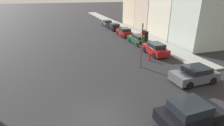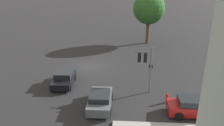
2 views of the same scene
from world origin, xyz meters
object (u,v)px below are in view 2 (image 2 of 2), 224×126
(crossing_car_0, at_px, (64,78))
(crossing_car_1, at_px, (100,100))
(parked_car_0, at_px, (193,107))
(fire_hydrant, at_px, (167,98))
(street_tree, at_px, (149,9))
(traffic_signal, at_px, (145,61))

(crossing_car_0, relative_size, crossing_car_1, 1.00)
(parked_car_0, height_order, fire_hydrant, parked_car_0)
(crossing_car_0, distance_m, crossing_car_1, 5.88)
(crossing_car_1, xyz_separation_m, parked_car_0, (0.67, 7.58, 0.04))
(street_tree, height_order, fire_hydrant, street_tree)
(crossing_car_1, bearing_deg, traffic_signal, -53.04)
(parked_car_0, bearing_deg, street_tree, 95.25)
(traffic_signal, xyz_separation_m, fire_hydrant, (1.99, 1.88, -2.66))
(street_tree, bearing_deg, traffic_signal, -6.14)
(crossing_car_0, xyz_separation_m, crossing_car_1, (4.09, 4.23, -0.00))
(traffic_signal, bearing_deg, parked_car_0, -127.39)
(crossing_car_1, bearing_deg, street_tree, -16.71)
(fire_hydrant, bearing_deg, street_tree, 179.97)
(crossing_car_1, height_order, fire_hydrant, crossing_car_1)
(crossing_car_1, xyz_separation_m, fire_hydrant, (-1.09, 5.84, -0.19))
(traffic_signal, height_order, crossing_car_1, traffic_signal)
(street_tree, bearing_deg, crossing_car_1, -15.84)
(street_tree, height_order, crossing_car_1, street_tree)
(street_tree, bearing_deg, crossing_car_0, -31.37)
(street_tree, bearing_deg, parked_car_0, 4.63)
(street_tree, xyz_separation_m, crossing_car_0, (16.53, -10.08, -5.15))
(crossing_car_0, bearing_deg, street_tree, 146.43)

